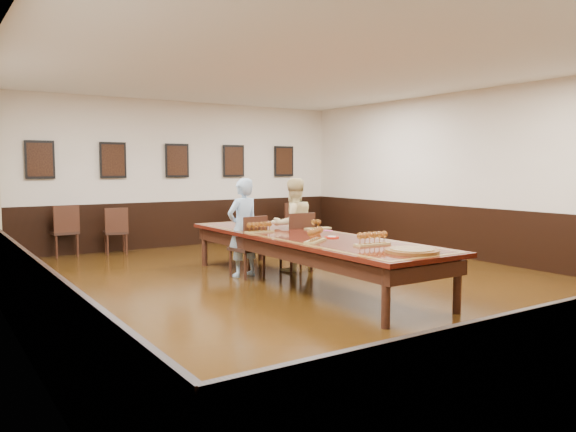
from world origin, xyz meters
TOP-DOWN VIEW (x-y plane):
  - floor at (0.00, 0.00)m, footprint 8.00×10.00m
  - ceiling at (0.00, 0.00)m, footprint 8.00×10.00m
  - wall_back at (0.00, 5.01)m, footprint 8.00×0.02m
  - wall_left at (-4.01, 0.00)m, footprint 0.02×10.00m
  - wall_right at (4.01, 0.00)m, footprint 0.02×10.00m
  - chair_man at (-0.44, 1.02)m, footprint 0.54×0.58m
  - chair_woman at (0.48, 0.98)m, footprint 0.52×0.56m
  - spare_chair_a at (-2.43, 4.83)m, footprint 0.50×0.54m
  - spare_chair_b at (-1.49, 4.59)m, footprint 0.51×0.55m
  - spare_chair_c at (1.31, 4.48)m, footprint 0.46×0.49m
  - spare_chair_d at (2.69, 4.63)m, footprint 0.45×0.49m
  - person_man at (-0.46, 1.12)m, footprint 0.63×0.47m
  - person_woman at (0.49, 1.09)m, footprint 0.84×0.69m
  - pink_phone at (0.60, 0.26)m, footprint 0.12×0.16m
  - wainscoting at (0.00, 0.00)m, footprint 8.00×10.00m
  - conference_table at (0.00, 0.00)m, footprint 1.40×5.00m
  - posters at (0.00, 4.94)m, footprint 6.14×0.04m
  - flight_a at (-0.42, 0.65)m, footprint 0.46×0.16m
  - flight_b at (0.59, 0.53)m, footprint 0.45×0.20m
  - flight_c at (-0.35, -0.70)m, footprint 0.51×0.43m
  - flight_d at (0.06, -1.37)m, footprint 0.50×0.19m
  - red_plate_grp at (0.11, -0.46)m, footprint 0.21×0.21m
  - carved_platter at (0.05, -2.08)m, footprint 0.78×0.78m

SIDE VIEW (x-z plane):
  - floor at x=0.00m, z-range -0.02..0.00m
  - spare_chair_c at x=1.31m, z-range 0.00..0.88m
  - spare_chair_d at x=2.69m, z-range 0.00..0.90m
  - spare_chair_b at x=-1.49m, z-range 0.00..0.95m
  - chair_man at x=-0.44m, z-range 0.00..0.99m
  - wainscoting at x=0.00m, z-range 0.00..1.00m
  - chair_woman at x=0.48m, z-range 0.00..1.01m
  - spare_chair_a at x=-2.43m, z-range 0.00..1.03m
  - conference_table at x=0.00m, z-range 0.23..0.99m
  - pink_phone at x=0.60m, z-range 0.75..0.76m
  - red_plate_grp at x=0.11m, z-range 0.75..0.78m
  - carved_platter at x=0.05m, z-range 0.75..0.80m
  - person_woman at x=0.49m, z-range 0.00..1.57m
  - person_man at x=-0.46m, z-range 0.00..1.58m
  - flight_b at x=0.59m, z-range 0.74..0.91m
  - flight_a at x=-0.42m, z-range 0.74..0.91m
  - flight_d at x=0.06m, z-range 0.74..0.93m
  - flight_c at x=-0.35m, z-range 0.74..0.94m
  - wall_back at x=0.00m, z-range 0.00..3.20m
  - wall_left at x=-4.01m, z-range 0.00..3.20m
  - wall_right at x=4.01m, z-range 0.00..3.20m
  - posters at x=0.00m, z-range 1.53..2.27m
  - ceiling at x=0.00m, z-range 3.20..3.22m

